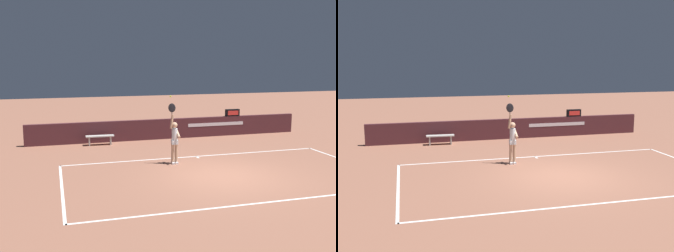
% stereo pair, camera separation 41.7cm
% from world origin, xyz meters
% --- Properties ---
extents(ground_plane, '(60.00, 60.00, 0.00)m').
position_xyz_m(ground_plane, '(0.00, 0.00, 0.00)').
color(ground_plane, '#945C47').
extents(court_lines, '(10.97, 5.68, 0.00)m').
position_xyz_m(court_lines, '(0.00, 0.07, 0.00)').
color(court_lines, white).
rests_on(court_lines, ground).
extents(back_wall, '(13.89, 0.22, 1.00)m').
position_xyz_m(back_wall, '(0.00, 6.78, 0.50)').
color(back_wall, '#4B2228').
rests_on(back_wall, ground).
extents(speed_display, '(0.75, 0.20, 0.36)m').
position_xyz_m(speed_display, '(3.43, 6.78, 1.19)').
color(speed_display, black).
rests_on(speed_display, back_wall).
extents(tennis_player, '(0.43, 0.47, 2.35)m').
position_xyz_m(tennis_player, '(-1.20, 2.00, 0.96)').
color(tennis_player, tan).
rests_on(tennis_player, ground).
extents(tennis_ball, '(0.07, 0.07, 0.07)m').
position_xyz_m(tennis_ball, '(-1.35, 2.03, 2.59)').
color(tennis_ball, '#CCE032').
extents(courtside_bench_near, '(1.31, 0.41, 0.45)m').
position_xyz_m(courtside_bench_near, '(-3.55, 6.18, 0.34)').
color(courtside_bench_near, '#BCB8B2').
rests_on(courtside_bench_near, ground).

